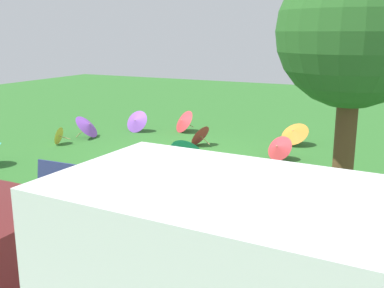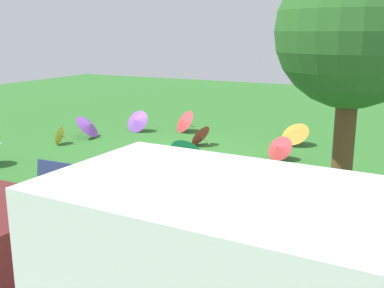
{
  "view_description": "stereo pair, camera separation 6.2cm",
  "coord_description": "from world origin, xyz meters",
  "px_view_note": "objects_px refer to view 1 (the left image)",
  "views": [
    {
      "loc": [
        -6.33,
        11.5,
        3.53
      ],
      "look_at": [
        -0.87,
        0.75,
        0.6
      ],
      "focal_mm": 43.24,
      "sensor_mm": 36.0,
      "label": 1
    },
    {
      "loc": [
        -6.38,
        11.47,
        3.53
      ],
      "look_at": [
        -0.87,
        0.75,
        0.6
      ],
      "focal_mm": 43.24,
      "sensor_mm": 36.0,
      "label": 2
    }
  ],
  "objects_px": {
    "park_bench": "(73,182)",
    "parasol_teal_1": "(221,179)",
    "parasol_orange_0": "(294,132)",
    "parasol_teal_4": "(188,150)",
    "parasol_teal_0": "(173,174)",
    "parasol_yellow_0": "(57,135)",
    "parasol_teal_2": "(147,151)",
    "parasol_red_0": "(278,147)",
    "parasol_purple_1": "(88,125)",
    "shade_tree": "(353,34)",
    "parasol_red_3": "(183,121)",
    "parasol_red_2": "(199,134)",
    "parasol_purple_0": "(136,121)"
  },
  "relations": [
    {
      "from": "parasol_purple_1",
      "to": "parasol_red_0",
      "type": "bearing_deg",
      "value": -177.92
    },
    {
      "from": "parasol_orange_0",
      "to": "parasol_purple_1",
      "type": "distance_m",
      "value": 6.86
    },
    {
      "from": "park_bench",
      "to": "parasol_purple_0",
      "type": "bearing_deg",
      "value": -66.82
    },
    {
      "from": "parasol_teal_1",
      "to": "parasol_red_3",
      "type": "height_order",
      "value": "parasol_red_3"
    },
    {
      "from": "parasol_purple_0",
      "to": "parasol_orange_0",
      "type": "bearing_deg",
      "value": -174.54
    },
    {
      "from": "shade_tree",
      "to": "parasol_teal_1",
      "type": "xyz_separation_m",
      "value": [
        2.6,
        -0.58,
        -3.06
      ]
    },
    {
      "from": "parasol_teal_0",
      "to": "parasol_purple_0",
      "type": "distance_m",
      "value": 6.6
    },
    {
      "from": "parasol_teal_0",
      "to": "parasol_yellow_0",
      "type": "height_order",
      "value": "parasol_teal_0"
    },
    {
      "from": "parasol_teal_4",
      "to": "parasol_purple_1",
      "type": "height_order",
      "value": "parasol_teal_4"
    },
    {
      "from": "parasol_teal_0",
      "to": "parasol_teal_1",
      "type": "relative_size",
      "value": 0.97
    },
    {
      "from": "park_bench",
      "to": "shade_tree",
      "type": "bearing_deg",
      "value": -168.01
    },
    {
      "from": "parasol_purple_1",
      "to": "parasol_red_3",
      "type": "xyz_separation_m",
      "value": [
        -2.41,
        -2.33,
        -0.03
      ]
    },
    {
      "from": "park_bench",
      "to": "parasol_purple_1",
      "type": "height_order",
      "value": "park_bench"
    },
    {
      "from": "parasol_red_2",
      "to": "parasol_red_3",
      "type": "height_order",
      "value": "parasol_red_3"
    },
    {
      "from": "parasol_teal_0",
      "to": "parasol_red_3",
      "type": "bearing_deg",
      "value": -63.93
    },
    {
      "from": "parasol_orange_0",
      "to": "parasol_red_0",
      "type": "xyz_separation_m",
      "value": [
        -0.06,
        1.9,
        -0.06
      ]
    },
    {
      "from": "parasol_red_2",
      "to": "parasol_yellow_0",
      "type": "bearing_deg",
      "value": 25.29
    },
    {
      "from": "parasol_orange_0",
      "to": "parasol_purple_0",
      "type": "xyz_separation_m",
      "value": [
        5.64,
        0.54,
        -0.02
      ]
    },
    {
      "from": "parasol_teal_1",
      "to": "parasol_purple_0",
      "type": "height_order",
      "value": "parasol_purple_0"
    },
    {
      "from": "parasol_red_3",
      "to": "shade_tree",
      "type": "bearing_deg",
      "value": 136.27
    },
    {
      "from": "park_bench",
      "to": "parasol_teal_0",
      "type": "distance_m",
      "value": 2.22
    },
    {
      "from": "parasol_orange_0",
      "to": "parasol_teal_4",
      "type": "height_order",
      "value": "parasol_teal_4"
    },
    {
      "from": "parasol_purple_1",
      "to": "parasol_teal_1",
      "type": "bearing_deg",
      "value": 152.21
    },
    {
      "from": "park_bench",
      "to": "parasol_teal_2",
      "type": "height_order",
      "value": "park_bench"
    },
    {
      "from": "shade_tree",
      "to": "parasol_red_3",
      "type": "height_order",
      "value": "shade_tree"
    },
    {
      "from": "parasol_teal_2",
      "to": "parasol_teal_4",
      "type": "distance_m",
      "value": 1.13
    },
    {
      "from": "parasol_teal_0",
      "to": "parasol_teal_1",
      "type": "height_order",
      "value": "parasol_teal_0"
    },
    {
      "from": "parasol_purple_0",
      "to": "parasol_red_3",
      "type": "height_order",
      "value": "parasol_red_3"
    },
    {
      "from": "shade_tree",
      "to": "parasol_purple_1",
      "type": "xyz_separation_m",
      "value": [
        8.95,
        -3.93,
        -3.05
      ]
    },
    {
      "from": "parasol_red_3",
      "to": "park_bench",
      "type": "bearing_deg",
      "value": 100.1
    },
    {
      "from": "parasol_teal_0",
      "to": "parasol_teal_2",
      "type": "distance_m",
      "value": 2.38
    },
    {
      "from": "parasol_red_0",
      "to": "parasol_red_3",
      "type": "bearing_deg",
      "value": -26.61
    },
    {
      "from": "parasol_red_0",
      "to": "parasol_purple_1",
      "type": "xyz_separation_m",
      "value": [
        6.58,
        0.24,
        0.08
      ]
    },
    {
      "from": "parasol_red_3",
      "to": "parasol_teal_2",
      "type": "bearing_deg",
      "value": 104.53
    },
    {
      "from": "parasol_teal_0",
      "to": "parasol_red_3",
      "type": "relative_size",
      "value": 0.83
    },
    {
      "from": "parasol_purple_0",
      "to": "parasol_teal_2",
      "type": "bearing_deg",
      "value": 127.67
    },
    {
      "from": "park_bench",
      "to": "parasol_teal_2",
      "type": "distance_m",
      "value": 3.3
    },
    {
      "from": "parasol_orange_0",
      "to": "park_bench",
      "type": "bearing_deg",
      "value": 68.74
    },
    {
      "from": "park_bench",
      "to": "parasol_teal_0",
      "type": "relative_size",
      "value": 1.82
    },
    {
      "from": "shade_tree",
      "to": "parasol_red_3",
      "type": "bearing_deg",
      "value": -43.73
    },
    {
      "from": "parasol_yellow_0",
      "to": "parasol_purple_1",
      "type": "relative_size",
      "value": 0.58
    },
    {
      "from": "parasol_teal_0",
      "to": "parasol_teal_1",
      "type": "bearing_deg",
      "value": -178.15
    },
    {
      "from": "parasol_teal_0",
      "to": "parasol_red_0",
      "type": "height_order",
      "value": "parasol_teal_0"
    },
    {
      "from": "parasol_yellow_0",
      "to": "parasol_teal_0",
      "type": "bearing_deg",
      "value": 158.07
    },
    {
      "from": "park_bench",
      "to": "parasol_teal_1",
      "type": "height_order",
      "value": "park_bench"
    },
    {
      "from": "parasol_teal_2",
      "to": "parasol_red_2",
      "type": "xyz_separation_m",
      "value": [
        -0.34,
        -2.53,
        0.0
      ]
    },
    {
      "from": "parasol_teal_1",
      "to": "parasol_teal_4",
      "type": "distance_m",
      "value": 2.68
    },
    {
      "from": "park_bench",
      "to": "parasol_teal_4",
      "type": "distance_m",
      "value": 3.75
    },
    {
      "from": "parasol_orange_0",
      "to": "parasol_teal_4",
      "type": "xyz_separation_m",
      "value": [
        1.99,
        3.52,
        -0.0
      ]
    },
    {
      "from": "parasol_yellow_0",
      "to": "parasol_teal_1",
      "type": "relative_size",
      "value": 0.69
    }
  ]
}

